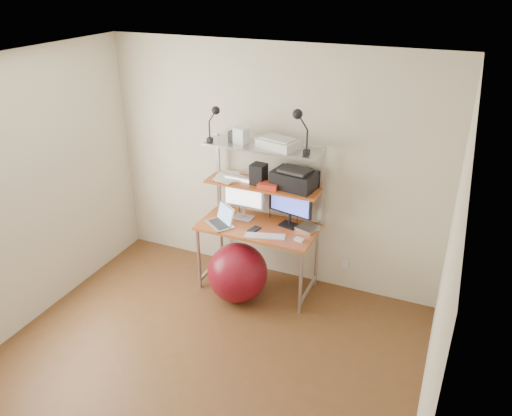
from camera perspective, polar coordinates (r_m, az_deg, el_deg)
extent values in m
plane|color=brown|center=(4.47, -7.44, -18.58)|extent=(3.60, 3.60, 0.00)
plane|color=white|center=(3.26, -10.00, 14.67)|extent=(3.60, 3.60, 0.00)
plane|color=beige|center=(5.16, 1.81, 4.70)|extent=(3.60, 0.00, 3.60)
plane|color=beige|center=(4.82, -27.16, 0.13)|extent=(0.00, 3.60, 3.60)
plane|color=beige|center=(3.27, 20.15, -10.74)|extent=(0.00, 3.60, 3.60)
cube|color=#BD5C24|center=(5.08, 0.23, -2.19)|extent=(1.20, 0.60, 0.03)
cylinder|color=#ABABB0|center=(5.28, -6.53, -5.81)|extent=(0.04, 0.04, 0.71)
cylinder|color=#ABABB0|center=(5.67, -3.97, -3.29)|extent=(0.04, 0.04, 0.71)
cylinder|color=#ABABB0|center=(4.89, 5.12, -8.55)|extent=(0.04, 0.04, 0.71)
cylinder|color=#ABABB0|center=(5.31, 6.92, -5.60)|extent=(0.04, 0.04, 0.71)
cube|color=#ABABB0|center=(5.33, -4.32, 4.21)|extent=(0.03, 0.04, 0.84)
cube|color=#ABABB0|center=(4.95, 7.52, 2.26)|extent=(0.03, 0.04, 0.84)
cube|color=#BD5C24|center=(5.00, 0.82, 2.66)|extent=(1.18, 0.34, 0.02)
cube|color=#ABABB0|center=(4.86, 0.85, 6.99)|extent=(1.18, 0.34, 0.02)
cube|color=silver|center=(5.36, 10.14, -6.26)|extent=(0.08, 0.01, 0.12)
cube|color=#B7B6BC|center=(5.21, -1.46, -1.12)|extent=(0.20, 0.16, 0.01)
cylinder|color=#B7B6BC|center=(5.20, -1.38, -0.41)|extent=(0.03, 0.03, 0.11)
cube|color=#B7B6BC|center=(5.10, -1.40, 1.85)|extent=(0.45, 0.04, 0.34)
plane|color=white|center=(5.09, -1.48, 1.77)|extent=(0.40, 0.01, 0.40)
cube|color=black|center=(5.08, 3.77, -1.95)|extent=(0.20, 0.17, 0.01)
cylinder|color=black|center=(5.07, 3.87, -1.25)|extent=(0.03, 0.03, 0.11)
cube|color=black|center=(4.98, 3.94, 0.80)|extent=(0.48, 0.13, 0.29)
plane|color=#4353E5|center=(4.96, 3.87, 0.73)|extent=(0.43, 0.09, 0.44)
cube|color=#B3B3B8|center=(5.09, -4.23, -1.89)|extent=(0.36, 0.34, 0.01)
cube|color=#2C2C2E|center=(5.09, -4.24, -1.80)|extent=(0.28, 0.25, 0.00)
cube|color=#B3B3B8|center=(5.09, -3.24, -0.59)|extent=(0.28, 0.22, 0.19)
plane|color=#789DC9|center=(5.09, -3.24, -0.59)|extent=(0.26, 0.21, 0.26)
cube|color=silver|center=(4.87, 1.03, -3.22)|extent=(0.41, 0.22, 0.01)
cube|color=silver|center=(4.81, 4.96, -3.62)|extent=(0.10, 0.07, 0.02)
cube|color=#B3B3B8|center=(5.01, 5.92, -2.30)|extent=(0.24, 0.24, 0.04)
cube|color=black|center=(4.98, -0.22, -2.48)|extent=(0.11, 0.16, 0.01)
cube|color=black|center=(4.89, 4.41, 3.24)|extent=(0.46, 0.35, 0.17)
cube|color=#2C2C2E|center=(4.85, 4.45, 4.34)|extent=(0.31, 0.25, 0.03)
cube|color=black|center=(4.96, 0.30, 3.91)|extent=(0.15, 0.15, 0.21)
cube|color=red|center=(4.89, 1.42, 2.58)|extent=(0.20, 0.14, 0.05)
cube|color=silver|center=(4.79, 2.54, 7.37)|extent=(0.43, 0.34, 0.08)
cube|color=#B7B6BC|center=(4.78, 2.55, 7.94)|extent=(0.36, 0.27, 0.01)
cube|color=silver|center=(4.91, -1.68, 8.27)|extent=(0.16, 0.14, 0.15)
cube|color=#2C2C2E|center=(4.99, -2.43, 8.22)|extent=(0.11, 0.11, 0.10)
cube|color=black|center=(4.98, -5.30, 7.76)|extent=(0.05, 0.05, 0.05)
cylinder|color=black|center=(4.95, -5.35, 8.91)|extent=(0.01, 0.01, 0.16)
sphere|color=black|center=(4.85, -4.61, 11.06)|extent=(0.08, 0.08, 0.08)
cube|color=black|center=(4.62, 5.79, 6.33)|extent=(0.05, 0.06, 0.05)
cylinder|color=black|center=(4.58, 5.85, 7.75)|extent=(0.02, 0.02, 0.19)
sphere|color=black|center=(4.54, 4.77, 10.65)|extent=(0.09, 0.09, 0.09)
sphere|color=maroon|center=(5.12, -2.13, -7.40)|extent=(0.61, 0.61, 0.61)
cube|color=white|center=(5.17, -3.21, 3.55)|extent=(0.27, 0.32, 0.00)
cube|color=white|center=(5.20, -3.40, 3.73)|extent=(0.25, 0.31, 0.00)
cube|color=white|center=(5.12, -3.09, 3.45)|extent=(0.28, 0.33, 0.00)
cube|color=white|center=(5.14, -3.08, 3.59)|extent=(0.32, 0.35, 0.00)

